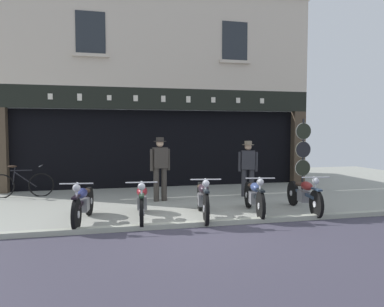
# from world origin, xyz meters

# --- Properties ---
(ground) EXTENTS (22.43, 22.00, 0.18)m
(ground) POSITION_xyz_m (0.00, -0.98, -0.04)
(ground) COLOR #97988E
(shop_facade) EXTENTS (10.73, 4.42, 6.78)m
(shop_facade) POSITION_xyz_m (0.00, 6.98, 1.79)
(shop_facade) COLOR black
(shop_facade) RESTS_ON ground
(motorcycle_left) EXTENTS (0.62, 1.95, 0.91)m
(motorcycle_left) POSITION_xyz_m (-2.27, 0.89, 0.42)
(motorcycle_left) COLOR black
(motorcycle_left) RESTS_ON ground
(motorcycle_center_left) EXTENTS (0.62, 2.03, 0.91)m
(motorcycle_center_left) POSITION_xyz_m (-1.06, 0.87, 0.42)
(motorcycle_center_left) COLOR black
(motorcycle_center_left) RESTS_ON ground
(motorcycle_center) EXTENTS (0.62, 2.05, 0.93)m
(motorcycle_center) POSITION_xyz_m (0.25, 0.77, 0.44)
(motorcycle_center) COLOR black
(motorcycle_center) RESTS_ON ground
(motorcycle_center_right) EXTENTS (0.64, 1.95, 0.91)m
(motorcycle_center_right) POSITION_xyz_m (1.48, 0.84, 0.42)
(motorcycle_center_right) COLOR black
(motorcycle_center_right) RESTS_ON ground
(motorcycle_right) EXTENTS (0.62, 2.00, 0.90)m
(motorcycle_right) POSITION_xyz_m (2.72, 0.80, 0.42)
(motorcycle_right) COLOR black
(motorcycle_right) RESTS_ON ground
(salesman_left) EXTENTS (0.55, 0.34, 1.72)m
(salesman_left) POSITION_xyz_m (-0.41, 2.82, 0.96)
(salesman_left) COLOR #38332D
(salesman_left) RESTS_ON ground
(shopkeeper_center) EXTENTS (0.55, 0.34, 1.61)m
(shopkeeper_center) POSITION_xyz_m (2.16, 2.93, 0.89)
(shopkeeper_center) COLOR #2D2D33
(shopkeeper_center) RESTS_ON ground
(tyre_sign_pole) EXTENTS (0.54, 0.06, 2.29)m
(tyre_sign_pole) POSITION_xyz_m (4.35, 3.68, 1.28)
(tyre_sign_pole) COLOR #232328
(tyre_sign_pole) RESTS_ON ground
(advert_board_near) EXTENTS (0.78, 0.03, 1.00)m
(advert_board_near) POSITION_xyz_m (-1.55, 5.40, 1.67)
(advert_board_near) COLOR beige
(advert_board_far) EXTENTS (0.77, 0.03, 0.97)m
(advert_board_far) POSITION_xyz_m (-2.72, 5.40, 1.68)
(advert_board_far) COLOR silver
(leaning_bicycle) EXTENTS (1.75, 0.50, 0.94)m
(leaning_bicycle) POSITION_xyz_m (-4.21, 4.26, 0.37)
(leaning_bicycle) COLOR black
(leaning_bicycle) RESTS_ON ground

